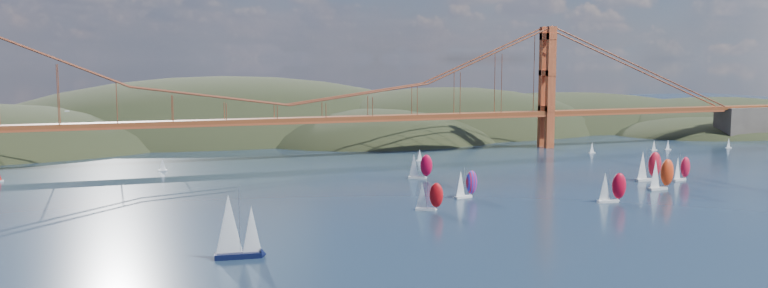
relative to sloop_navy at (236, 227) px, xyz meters
The scene contains 18 objects.
ground 54.58m from the sloop_navy, 37.86° to the right, with size 1200.00×1200.00×0.00m, color black.
headlands 260.95m from the sloop_navy, 70.30° to the left, with size 725.00×225.00×96.00m.
bridge 154.52m from the sloop_navy, 74.38° to the left, with size 552.00×12.00×55.00m.
sloop_navy is the anchor object (origin of this frame).
racer_0 64.40m from the sloop_navy, 29.60° to the left, with size 7.59×5.42×8.52m.
racer_1 111.92m from the sloop_navy, 12.84° to the left, with size 8.48×4.23×9.54m.
racer_2 141.43m from the sloop_navy, 15.29° to the left, with size 9.49×4.12×10.77m.
racer_3 153.25m from the sloop_navy, 20.04° to the left, with size 9.51×3.83×10.97m.
racer_4 162.69m from the sloop_navy, 17.73° to the left, with size 7.91×4.19×8.88m.
racer_5 110.48m from the sloop_navy, 48.00° to the left, with size 8.37×5.61×9.37m.
racer_rwb 86.23m from the sloop_navy, 31.62° to the left, with size 7.97×4.28×8.94m.
distant_boat_3 129.52m from the sloop_navy, 93.26° to the left, with size 3.00×2.00×4.70m.
distant_boat_4 208.65m from the sloop_navy, 35.46° to the left, with size 3.00×2.00×4.70m.
distant_boat_5 234.24m from the sloop_navy, 30.74° to the left, with size 3.00×2.00×4.70m.
distant_boat_6 240.11m from the sloop_navy, 29.77° to the left, with size 3.00×2.00×4.70m.
distant_boat_7 265.69m from the sloop_navy, 25.79° to the left, with size 3.00×2.00×4.70m.
distant_boat_8 152.81m from the sloop_navy, 53.63° to the left, with size 3.00×2.00×4.70m.
gull 39.06m from the sloop_navy, behind, with size 0.90×0.25×0.17m.
Camera 1 is at (-64.02, -116.96, 40.35)m, focal length 35.00 mm.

